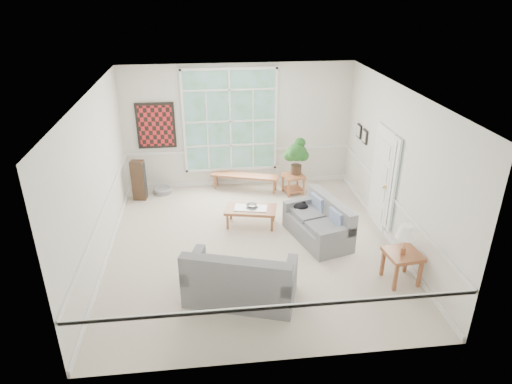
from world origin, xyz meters
The scene contains 24 objects.
floor centered at (0.00, 0.00, -0.01)m, with size 5.50×6.00×0.01m, color beige.
ceiling centered at (0.00, 0.00, 3.00)m, with size 5.50×6.00×0.02m, color white.
wall_back centered at (0.00, 3.00, 1.50)m, with size 5.50×0.02×3.00m, color silver.
wall_front centered at (0.00, -3.00, 1.50)m, with size 5.50×0.02×3.00m, color silver.
wall_left centered at (-2.75, 0.00, 1.50)m, with size 0.02×6.00×3.00m, color silver.
wall_right centered at (2.75, 0.00, 1.50)m, with size 0.02×6.00×3.00m, color silver.
window_back centered at (-0.20, 2.96, 1.65)m, with size 2.30×0.08×2.40m, color white.
entry_door centered at (2.71, 0.60, 1.05)m, with size 0.08×0.90×2.10m, color white.
door_sidelight centered at (2.71, -0.03, 1.15)m, with size 0.08×0.26×1.90m, color white.
wall_art centered at (-1.95, 2.95, 1.60)m, with size 0.90×0.06×1.10m, color maroon.
wall_frame_near centered at (2.71, 1.75, 1.55)m, with size 0.04×0.26×0.32m, color black.
wall_frame_far centered at (2.71, 2.15, 1.55)m, with size 0.04×0.26×0.32m, color black.
loveseat_right centered at (1.31, 0.09, 0.41)m, with size 0.79×1.52×0.83m, color slate.
loveseat_front centered at (-0.35, -1.58, 0.47)m, with size 1.73×0.90×0.94m, color slate.
coffee_table centered at (0.06, 0.81, 0.20)m, with size 1.06×0.58×0.39m, color brown.
pewter_bowl centered at (0.09, 0.88, 0.43)m, with size 0.28×0.28×0.07m, color #98989D.
window_bench centered at (0.11, 2.61, 0.19)m, with size 1.66×0.32×0.39m, color brown.
end_table centered at (1.24, 2.26, 0.24)m, with size 0.48×0.48×0.48m, color brown.
houseplant centered at (1.32, 2.34, 0.92)m, with size 0.51×0.51×0.88m, color #20521E, non-canonical shape.
side_table centered at (2.40, -1.45, 0.28)m, with size 0.56×0.56×0.57m, color brown.
table_lamp centered at (2.37, -1.48, 0.84)m, with size 0.32×0.32×0.54m, color silver, non-canonical shape.
pet_bed centered at (-1.90, 2.65, 0.07)m, with size 0.45×0.45×0.13m, color gray.
floor_speaker centered at (-2.40, 2.37, 0.48)m, with size 0.30×0.23×0.95m, color #3C281A.
cat centered at (1.07, 0.58, 0.49)m, with size 0.30×0.21×0.14m, color black.
Camera 1 is at (-0.81, -7.60, 4.73)m, focal length 32.00 mm.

